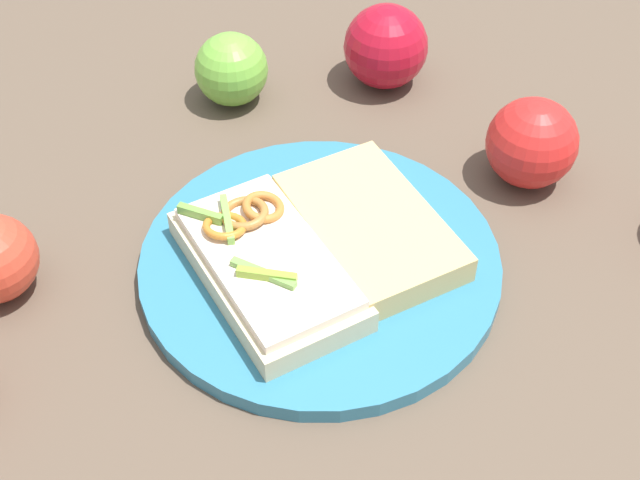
{
  "coord_description": "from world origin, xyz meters",
  "views": [
    {
      "loc": [
        -0.31,
        -0.38,
        0.54
      ],
      "look_at": [
        0.0,
        0.0,
        0.03
      ],
      "focal_mm": 50.09,
      "sensor_mm": 36.0,
      "label": 1
    }
  ],
  "objects_px": {
    "bread_slice_side": "(370,226)",
    "apple_3": "(532,143)",
    "plate": "(320,263)",
    "apple_4": "(231,69)",
    "sandwich": "(266,263)",
    "apple_5": "(386,46)"
  },
  "relations": [
    {
      "from": "apple_5",
      "to": "plate",
      "type": "bearing_deg",
      "value": -143.35
    },
    {
      "from": "sandwich",
      "to": "plate",
      "type": "bearing_deg",
      "value": -93.05
    },
    {
      "from": "apple_5",
      "to": "apple_4",
      "type": "bearing_deg",
      "value": 151.94
    },
    {
      "from": "sandwich",
      "to": "apple_5",
      "type": "bearing_deg",
      "value": -50.66
    },
    {
      "from": "sandwich",
      "to": "apple_5",
      "type": "relative_size",
      "value": 2.23
    },
    {
      "from": "sandwich",
      "to": "apple_3",
      "type": "relative_size",
      "value": 2.31
    },
    {
      "from": "plate",
      "to": "apple_3",
      "type": "xyz_separation_m",
      "value": [
        0.21,
        -0.03,
        0.03
      ]
    },
    {
      "from": "apple_3",
      "to": "bread_slice_side",
      "type": "bearing_deg",
      "value": 172.5
    },
    {
      "from": "plate",
      "to": "apple_5",
      "type": "distance_m",
      "value": 0.27
    },
    {
      "from": "apple_3",
      "to": "apple_4",
      "type": "bearing_deg",
      "value": 117.57
    },
    {
      "from": "plate",
      "to": "apple_4",
      "type": "height_order",
      "value": "apple_4"
    },
    {
      "from": "bread_slice_side",
      "to": "apple_5",
      "type": "distance_m",
      "value": 0.24
    },
    {
      "from": "apple_3",
      "to": "apple_5",
      "type": "xyz_separation_m",
      "value": [
        -0.0,
        0.19,
        0.0
      ]
    },
    {
      "from": "apple_3",
      "to": "plate",
      "type": "bearing_deg",
      "value": 172.06
    },
    {
      "from": "bread_slice_side",
      "to": "apple_3",
      "type": "bearing_deg",
      "value": -86.22
    },
    {
      "from": "bread_slice_side",
      "to": "apple_5",
      "type": "relative_size",
      "value": 1.93
    },
    {
      "from": "sandwich",
      "to": "apple_3",
      "type": "distance_m",
      "value": 0.26
    },
    {
      "from": "apple_5",
      "to": "bread_slice_side",
      "type": "bearing_deg",
      "value": -135.15
    },
    {
      "from": "apple_4",
      "to": "apple_3",
      "type": "bearing_deg",
      "value": -62.43
    },
    {
      "from": "apple_3",
      "to": "apple_4",
      "type": "relative_size",
      "value": 1.13
    },
    {
      "from": "plate",
      "to": "apple_3",
      "type": "bearing_deg",
      "value": -7.94
    },
    {
      "from": "apple_3",
      "to": "sandwich",
      "type": "bearing_deg",
      "value": 171.24
    }
  ]
}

